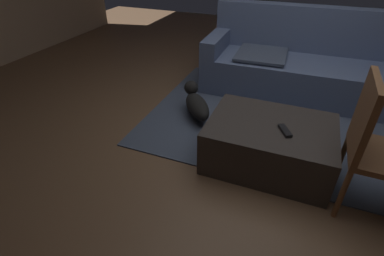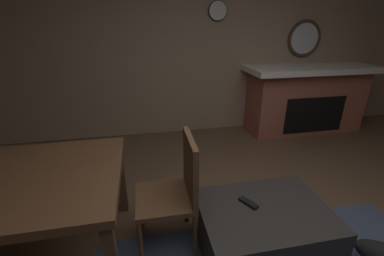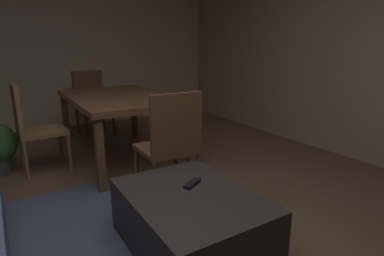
{
  "view_description": "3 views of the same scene",
  "coord_description": "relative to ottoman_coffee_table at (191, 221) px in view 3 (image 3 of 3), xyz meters",
  "views": [
    {
      "loc": [
        0.23,
        -2.3,
        1.6
      ],
      "look_at": [
        -0.28,
        -1.03,
        0.69
      ],
      "focal_mm": 27.15,
      "sensor_mm": 36.0,
      "label": 1
    },
    {
      "loc": [
        0.95,
        1.11,
        1.7
      ],
      "look_at": [
        0.64,
        -0.46,
        1.02
      ],
      "focal_mm": 24.09,
      "sensor_mm": 36.0,
      "label": 2
    },
    {
      "loc": [
        -1.39,
        0.61,
        1.27
      ],
      "look_at": [
        0.55,
        -0.59,
        0.67
      ],
      "focal_mm": 28.85,
      "sensor_mm": 36.0,
      "label": 3
    }
  ],
  "objects": [
    {
      "name": "dining_chair_west",
      "position": [
        0.64,
        -0.2,
        0.33
      ],
      "size": [
        0.45,
        0.45,
        0.93
      ],
      "color": "brown",
      "rests_on": "ground"
    },
    {
      "name": "wall_right_window_side",
      "position": [
        3.83,
        0.31,
        1.21
      ],
      "size": [
        0.12,
        6.1,
        2.8
      ],
      "primitive_type": "cube",
      "color": "#C4AA91",
      "rests_on": "ground"
    },
    {
      "name": "dining_chair_north",
      "position": [
        1.89,
        0.71,
        0.33
      ],
      "size": [
        0.46,
        0.46,
        0.93
      ],
      "color": "brown",
      "rests_on": "ground"
    },
    {
      "name": "tv_remote",
      "position": [
        0.1,
        -0.08,
        0.2
      ],
      "size": [
        0.12,
        0.16,
        0.02
      ],
      "primitive_type": "cube",
      "rotation": [
        0.0,
        0.0,
        0.51
      ],
      "color": "black",
      "rests_on": "ottoman_coffee_table"
    },
    {
      "name": "ottoman_coffee_table",
      "position": [
        0.0,
        0.0,
        0.0
      ],
      "size": [
        0.98,
        0.73,
        0.38
      ],
      "primitive_type": "cube",
      "color": "#2D2826",
      "rests_on": "ground"
    },
    {
      "name": "dining_chair_east",
      "position": [
        3.14,
        -0.2,
        0.33
      ],
      "size": [
        0.48,
        0.48,
        0.93
      ],
      "color": "brown",
      "rests_on": "ground"
    },
    {
      "name": "dining_table",
      "position": [
        1.89,
        -0.21,
        0.48
      ],
      "size": [
        1.71,
        1.05,
        0.74
      ],
      "color": "brown",
      "rests_on": "ground"
    }
  ]
}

